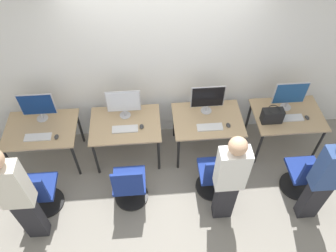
{
  "coord_description": "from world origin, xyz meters",
  "views": [
    {
      "loc": [
        -0.24,
        -2.83,
        4.24
      ],
      "look_at": [
        0.0,
        0.15,
        0.87
      ],
      "focal_mm": 35.0,
      "sensor_mm": 36.0,
      "label": 1
    }
  ],
  "objects_px": {
    "person_far_right": "(327,178)",
    "monitor_right": "(208,98)",
    "monitor_far_right": "(290,95)",
    "mouse_left": "(142,126)",
    "mouse_far_left": "(56,137)",
    "office_chair_far_left": "(39,193)",
    "mouse_right": "(228,125)",
    "person_right": "(230,178)",
    "keyboard_far_right": "(291,118)",
    "handbag": "(272,116)",
    "person_far_left": "(16,195)",
    "keyboard_far_left": "(38,137)",
    "office_chair_right": "(215,176)",
    "office_chair_left": "(130,186)",
    "keyboard_right": "(210,127)",
    "keyboard_left": "(125,129)",
    "monitor_far_left": "(37,106)",
    "monitor_left": "(123,103)",
    "office_chair_far_right": "(304,176)",
    "mouse_far_right": "(307,118)"
  },
  "relations": [
    {
      "from": "monitor_far_left",
      "to": "keyboard_left",
      "type": "height_order",
      "value": "monitor_far_left"
    },
    {
      "from": "monitor_right",
      "to": "keyboard_far_right",
      "type": "distance_m",
      "value": 1.26
    },
    {
      "from": "mouse_right",
      "to": "monitor_far_right",
      "type": "distance_m",
      "value": 1.02
    },
    {
      "from": "person_right",
      "to": "person_far_left",
      "type": "bearing_deg",
      "value": -178.19
    },
    {
      "from": "office_chair_left",
      "to": "monitor_right",
      "type": "distance_m",
      "value": 1.66
    },
    {
      "from": "monitor_right",
      "to": "keyboard_right",
      "type": "bearing_deg",
      "value": -90.0
    },
    {
      "from": "person_far_right",
      "to": "monitor_right",
      "type": "bearing_deg",
      "value": 131.36
    },
    {
      "from": "person_right",
      "to": "monitor_far_right",
      "type": "bearing_deg",
      "value": 48.28
    },
    {
      "from": "mouse_left",
      "to": "monitor_right",
      "type": "relative_size",
      "value": 0.18
    },
    {
      "from": "keyboard_left",
      "to": "office_chair_right",
      "type": "distance_m",
      "value": 1.43
    },
    {
      "from": "keyboard_left",
      "to": "monitor_right",
      "type": "relative_size",
      "value": 0.76
    },
    {
      "from": "mouse_far_right",
      "to": "handbag",
      "type": "distance_m",
      "value": 0.56
    },
    {
      "from": "person_right",
      "to": "person_far_right",
      "type": "height_order",
      "value": "person_far_right"
    },
    {
      "from": "person_far_left",
      "to": "person_right",
      "type": "bearing_deg",
      "value": 1.81
    },
    {
      "from": "person_right",
      "to": "keyboard_far_right",
      "type": "height_order",
      "value": "person_right"
    },
    {
      "from": "keyboard_far_left",
      "to": "office_chair_right",
      "type": "xyz_separation_m",
      "value": [
        2.43,
        -0.6,
        -0.36
      ]
    },
    {
      "from": "person_far_left",
      "to": "person_right",
      "type": "distance_m",
      "value": 2.47
    },
    {
      "from": "monitor_right",
      "to": "office_chair_far_right",
      "type": "height_order",
      "value": "monitor_right"
    },
    {
      "from": "office_chair_far_right",
      "to": "keyboard_right",
      "type": "bearing_deg",
      "value": 151.18
    },
    {
      "from": "person_far_left",
      "to": "keyboard_right",
      "type": "bearing_deg",
      "value": 23.45
    },
    {
      "from": "monitor_left",
      "to": "mouse_right",
      "type": "relative_size",
      "value": 5.42
    },
    {
      "from": "keyboard_right",
      "to": "mouse_left",
      "type": "bearing_deg",
      "value": 175.05
    },
    {
      "from": "mouse_left",
      "to": "person_right",
      "type": "distance_m",
      "value": 1.48
    },
    {
      "from": "mouse_far_left",
      "to": "person_far_right",
      "type": "relative_size",
      "value": 0.05
    },
    {
      "from": "monitor_far_right",
      "to": "person_far_right",
      "type": "distance_m",
      "value": 1.38
    },
    {
      "from": "office_chair_right",
      "to": "keyboard_far_right",
      "type": "height_order",
      "value": "office_chair_right"
    },
    {
      "from": "keyboard_far_left",
      "to": "mouse_far_right",
      "type": "distance_m",
      "value": 3.87
    },
    {
      "from": "mouse_left",
      "to": "monitor_far_right",
      "type": "distance_m",
      "value": 2.21
    },
    {
      "from": "person_far_left",
      "to": "keyboard_left",
      "type": "bearing_deg",
      "value": 42.75
    },
    {
      "from": "mouse_right",
      "to": "office_chair_right",
      "type": "bearing_deg",
      "value": -113.47
    },
    {
      "from": "mouse_right",
      "to": "office_chair_far_right",
      "type": "height_order",
      "value": "office_chair_far_right"
    },
    {
      "from": "keyboard_right",
      "to": "handbag",
      "type": "distance_m",
      "value": 0.91
    },
    {
      "from": "person_right",
      "to": "handbag",
      "type": "height_order",
      "value": "person_right"
    },
    {
      "from": "keyboard_left",
      "to": "office_chair_far_right",
      "type": "height_order",
      "value": "office_chair_far_right"
    },
    {
      "from": "monitor_right",
      "to": "person_far_right",
      "type": "xyz_separation_m",
      "value": [
        1.23,
        -1.39,
        -0.08
      ]
    },
    {
      "from": "keyboard_far_right",
      "to": "person_far_left",
      "type": "bearing_deg",
      "value": -162.69
    },
    {
      "from": "mouse_left",
      "to": "monitor_right",
      "type": "bearing_deg",
      "value": 14.6
    },
    {
      "from": "monitor_far_right",
      "to": "person_far_right",
      "type": "height_order",
      "value": "person_far_right"
    },
    {
      "from": "keyboard_far_left",
      "to": "office_chair_far_left",
      "type": "height_order",
      "value": "office_chair_far_left"
    },
    {
      "from": "keyboard_left",
      "to": "person_far_left",
      "type": "bearing_deg",
      "value": -137.25
    },
    {
      "from": "monitor_far_left",
      "to": "person_far_left",
      "type": "bearing_deg",
      "value": -89.23
    },
    {
      "from": "monitor_far_left",
      "to": "monitor_left",
      "type": "xyz_separation_m",
      "value": [
        1.21,
        -0.03,
        0.0
      ]
    },
    {
      "from": "office_chair_left",
      "to": "keyboard_right",
      "type": "bearing_deg",
      "value": 29.49
    },
    {
      "from": "mouse_left",
      "to": "monitor_left",
      "type": "bearing_deg",
      "value": 132.87
    },
    {
      "from": "office_chair_right",
      "to": "person_far_right",
      "type": "distance_m",
      "value": 1.41
    },
    {
      "from": "mouse_left",
      "to": "mouse_right",
      "type": "bearing_deg",
      "value": -3.38
    },
    {
      "from": "monitor_far_right",
      "to": "mouse_far_right",
      "type": "bearing_deg",
      "value": -46.14
    },
    {
      "from": "mouse_far_left",
      "to": "office_chair_far_left",
      "type": "bearing_deg",
      "value": -108.51
    },
    {
      "from": "keyboard_far_left",
      "to": "mouse_right",
      "type": "distance_m",
      "value": 2.69
    },
    {
      "from": "person_right",
      "to": "handbag",
      "type": "distance_m",
      "value": 1.32
    }
  ]
}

